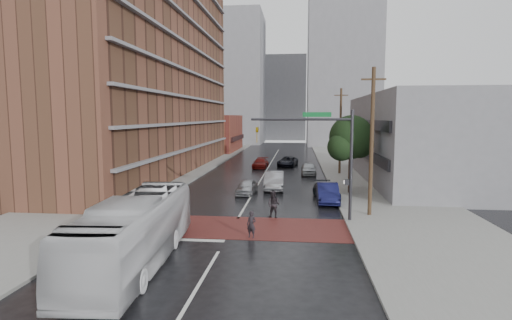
% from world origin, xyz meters
% --- Properties ---
extents(ground, '(160.00, 160.00, 0.00)m').
position_xyz_m(ground, '(0.00, 0.00, 0.00)').
color(ground, black).
rests_on(ground, ground).
extents(crosswalk, '(14.00, 5.00, 0.02)m').
position_xyz_m(crosswalk, '(0.00, 0.50, 0.01)').
color(crosswalk, maroon).
rests_on(crosswalk, ground).
extents(sidewalk_west, '(9.00, 90.00, 0.15)m').
position_xyz_m(sidewalk_west, '(-11.50, 25.00, 0.07)').
color(sidewalk_west, gray).
rests_on(sidewalk_west, ground).
extents(sidewalk_east, '(9.00, 90.00, 0.15)m').
position_xyz_m(sidewalk_east, '(11.50, 25.00, 0.07)').
color(sidewalk_east, gray).
rests_on(sidewalk_east, ground).
extents(apartment_block, '(10.00, 44.00, 28.00)m').
position_xyz_m(apartment_block, '(-14.00, 24.00, 14.00)').
color(apartment_block, brown).
rests_on(apartment_block, ground).
extents(storefront_west, '(8.00, 16.00, 7.00)m').
position_xyz_m(storefront_west, '(-12.00, 54.00, 3.50)').
color(storefront_west, brown).
rests_on(storefront_west, ground).
extents(building_east, '(11.00, 26.00, 9.00)m').
position_xyz_m(building_east, '(16.50, 20.00, 4.50)').
color(building_east, gray).
rests_on(building_east, ground).
extents(distant_tower_west, '(18.00, 16.00, 32.00)m').
position_xyz_m(distant_tower_west, '(-14.00, 78.00, 16.00)').
color(distant_tower_west, gray).
rests_on(distant_tower_west, ground).
extents(distant_tower_east, '(16.00, 14.00, 36.00)m').
position_xyz_m(distant_tower_east, '(14.00, 72.00, 18.00)').
color(distant_tower_east, gray).
rests_on(distant_tower_east, ground).
extents(distant_tower_center, '(12.00, 10.00, 24.00)m').
position_xyz_m(distant_tower_center, '(0.00, 95.00, 12.00)').
color(distant_tower_center, gray).
rests_on(distant_tower_center, ground).
extents(street_tree, '(4.20, 4.10, 6.90)m').
position_xyz_m(street_tree, '(8.52, 12.03, 4.73)').
color(street_tree, '#332319').
rests_on(street_tree, ground).
extents(signal_mast, '(6.50, 0.30, 7.20)m').
position_xyz_m(signal_mast, '(5.85, 2.50, 4.73)').
color(signal_mast, '#2D2D33').
rests_on(signal_mast, ground).
extents(utility_pole_near, '(1.60, 0.26, 10.00)m').
position_xyz_m(utility_pole_near, '(8.80, 4.00, 5.14)').
color(utility_pole_near, '#473321').
rests_on(utility_pole_near, ground).
extents(utility_pole_far, '(1.60, 0.26, 10.00)m').
position_xyz_m(utility_pole_far, '(8.80, 24.00, 5.14)').
color(utility_pole_far, '#473321').
rests_on(utility_pole_far, ground).
extents(transit_bus, '(3.40, 11.49, 3.16)m').
position_xyz_m(transit_bus, '(-3.39, -6.06, 1.58)').
color(transit_bus, silver).
rests_on(transit_bus, ground).
extents(pedestrian_a, '(0.65, 0.54, 1.52)m').
position_xyz_m(pedestrian_a, '(1.38, -1.50, 0.76)').
color(pedestrian_a, black).
rests_on(pedestrian_a, ground).
extents(pedestrian_b, '(1.09, 0.98, 1.84)m').
position_xyz_m(pedestrian_b, '(2.36, 3.00, 0.92)').
color(pedestrian_b, black).
rests_on(pedestrian_b, ground).
extents(car_travel_a, '(1.83, 3.88, 1.28)m').
position_xyz_m(car_travel_a, '(-0.48, 11.02, 0.64)').
color(car_travel_a, '#AAACB2').
rests_on(car_travel_a, ground).
extents(car_travel_b, '(1.96, 5.13, 1.67)m').
position_xyz_m(car_travel_b, '(1.74, 13.48, 0.84)').
color(car_travel_b, '#95969C').
rests_on(car_travel_b, ground).
extents(car_travel_c, '(2.05, 4.49, 1.27)m').
position_xyz_m(car_travel_c, '(-0.97, 28.88, 0.64)').
color(car_travel_c, maroon).
rests_on(car_travel_c, ground).
extents(suv_travel, '(2.99, 5.14, 1.35)m').
position_xyz_m(suv_travel, '(2.54, 30.91, 0.67)').
color(suv_travel, black).
rests_on(suv_travel, ground).
extents(car_parked_near, '(1.63, 4.65, 1.53)m').
position_xyz_m(car_parked_near, '(6.30, 8.31, 0.77)').
color(car_parked_near, '#131544').
rests_on(car_parked_near, ground).
extents(car_parked_mid, '(2.31, 4.53, 1.26)m').
position_xyz_m(car_parked_mid, '(6.30, 10.00, 0.63)').
color(car_parked_mid, black).
rests_on(car_parked_mid, ground).
extents(car_parked_far, '(1.75, 4.29, 1.46)m').
position_xyz_m(car_parked_far, '(5.20, 23.46, 0.73)').
color(car_parked_far, '#A1A4A8').
rests_on(car_parked_far, ground).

